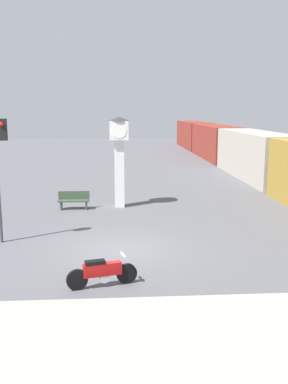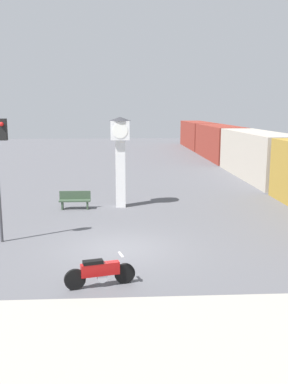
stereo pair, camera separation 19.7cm
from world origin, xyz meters
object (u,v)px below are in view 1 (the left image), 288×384
Objects in this scene: clock_tower at (119,148)px; traffic_light at (0,158)px; freight_train at (232,147)px; bench at (74,200)px; motorcycle at (102,272)px.

traffic_light is (-4.51, -5.84, 0.19)m from clock_tower.
freight_train is 26.06m from traffic_light.
traffic_light reaches higher than bench.
freight_train is 10.36× the size of traffic_light.
bench is at bearing 85.21° from motorcycle.
motorcycle is 0.04× the size of freight_train.
bench is at bearing 68.48° from traffic_light.
clock_tower is 0.09× the size of freight_train.
bench is (-2.36, -0.39, -2.61)m from clock_tower.
motorcycle is 1.28× the size of bench.
motorcycle is 10.70m from clock_tower.
traffic_light is (-3.88, 4.51, 2.85)m from motorcycle.
freight_train is at bearing 55.38° from traffic_light.
freight_train is 20.39m from bench.
clock_tower is 3.54m from bench.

